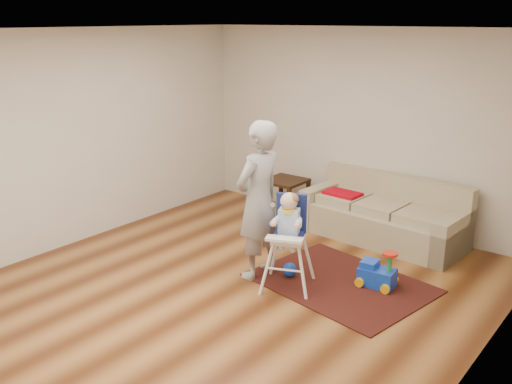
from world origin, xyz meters
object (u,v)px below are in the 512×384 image
Objects in this scene: side_table at (285,198)px; toy_ball at (290,270)px; adult at (259,201)px; ride_on_toy at (378,268)px; sofa at (383,210)px; high_chair at (288,242)px.

toy_ball is (1.26, -1.69, -0.18)m from side_table.
side_table is 0.31× the size of adult.
sofa is at bearing 108.78° from ride_on_toy.
toy_ball is 0.49m from high_chair.
sofa is 1.44m from ride_on_toy.
high_chair is at bearing 86.35° from adult.
side_table is at bearing 102.58° from high_chair.
adult reaches higher than high_chair.
adult is at bearing -160.69° from ride_on_toy.
side_table is at bearing -175.96° from sofa.
toy_ball is at bearing 96.20° from high_chair.
sofa is 2.00× the size of high_chair.
sofa is 3.91× the size of side_table.
side_table is (-1.55, -0.01, -0.13)m from sofa.
high_chair is (0.12, -0.20, 0.43)m from toy_ball.
adult is at bearing -63.01° from side_table.
sofa is 1.75m from toy_ball.
sofa is 13.41× the size of toy_ball.
toy_ball is at bearing -161.30° from ride_on_toy.
ride_on_toy is at bearing -61.83° from sofa.
ride_on_toy is (2.14, -1.29, -0.05)m from side_table.
toy_ball is at bearing -95.92° from sofa.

